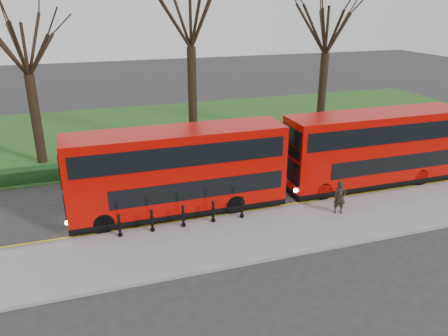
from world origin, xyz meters
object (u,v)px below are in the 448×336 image
object	(u,v)px
pedestrian	(340,197)
bus_rear	(374,149)
bollard_row	(183,216)
bus_lead	(178,172)

from	to	relation	value
pedestrian	bus_rear	bearing A→B (deg)	52.49
pedestrian	bollard_row	bearing A→B (deg)	-171.98
bus_lead	bus_rear	distance (m)	11.09
bus_lead	pedestrian	world-z (taller)	bus_lead
bollard_row	bus_rear	distance (m)	11.56
bollard_row	bus_rear	world-z (taller)	bus_rear
pedestrian	bus_lead	bearing A→B (deg)	174.02
bus_rear	bollard_row	bearing A→B (deg)	-170.57
bus_lead	bus_rear	xyz separation A→B (m)	(11.09, 0.02, -0.02)
bus_lead	bollard_row	bearing A→B (deg)	-97.00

